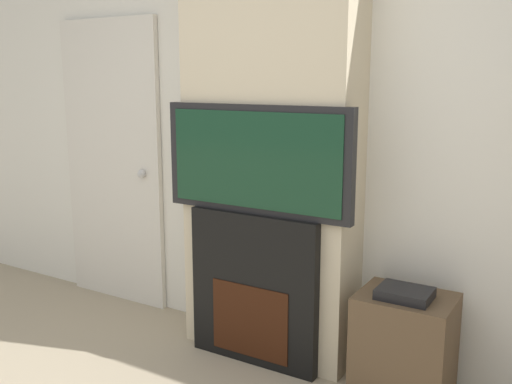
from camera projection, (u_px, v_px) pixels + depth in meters
The scene contains 6 objects.
wall_back at pixel (287, 125), 3.40m from camera, with size 6.00×0.06×2.70m.
chimney_breast at pixel (271, 128), 3.23m from camera, with size 1.03×0.33×2.70m.
fireplace at pixel (256, 289), 3.27m from camera, with size 0.80×0.15×0.89m.
television at pixel (256, 160), 3.12m from camera, with size 1.14×0.07×0.60m.
media_stand at pixel (404, 346), 2.91m from camera, with size 0.47×0.37×0.61m.
entry_door at pixel (113, 164), 4.12m from camera, with size 0.89×0.09×2.03m.
Camera 1 is at (1.60, -0.98, 1.63)m, focal length 40.00 mm.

